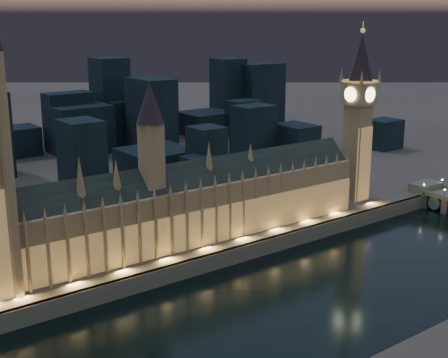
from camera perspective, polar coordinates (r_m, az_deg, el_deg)
ground_plane at (r=271.26m, az=6.29°, el=-10.36°), size 2000.00×2000.00×0.00m
embankment_wall at (r=298.05m, az=0.87°, el=-7.03°), size 2000.00×2.50×8.00m
palace_of_westminster at (r=299.90m, az=-3.34°, el=-2.38°), size 202.00×24.25×78.00m
elizabeth_tower at (r=370.10m, az=12.24°, el=6.80°), size 18.00×18.00×103.03m
city_backdrop at (r=476.98m, az=-11.74°, el=4.47°), size 453.00×215.63×82.58m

